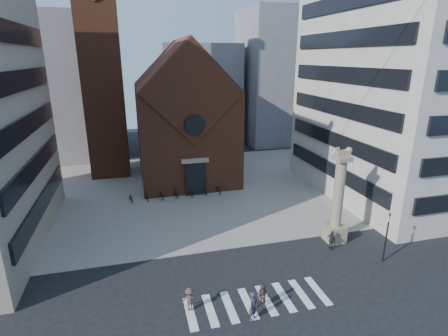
{
  "coord_description": "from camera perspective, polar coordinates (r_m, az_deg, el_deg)",
  "views": [
    {
      "loc": [
        -6.64,
        -21.45,
        15.76
      ],
      "look_at": [
        1.13,
        8.0,
        6.03
      ],
      "focal_mm": 28.0,
      "sensor_mm": 36.0,
      "label": 1
    }
  ],
  "objects": [
    {
      "name": "scooter_0",
      "position": [
        41.04,
        -14.93,
        -4.7
      ],
      "size": [
        0.94,
        1.9,
        0.96
      ],
      "primitive_type": "imported",
      "rotation": [
        0.0,
        0.0,
        0.17
      ],
      "color": "black",
      "rests_on": "piazza"
    },
    {
      "name": "scooter_1",
      "position": [
        41.02,
        -12.57,
        -4.45
      ],
      "size": [
        0.79,
        1.83,
        1.06
      ],
      "primitive_type": "imported",
      "rotation": [
        0.0,
        0.0,
        0.17
      ],
      "color": "black",
      "rests_on": "piazza"
    },
    {
      "name": "scooter_4",
      "position": [
        41.46,
        -5.52,
        -3.93
      ],
      "size": [
        0.94,
        1.9,
        0.96
      ],
      "primitive_type": "imported",
      "rotation": [
        0.0,
        0.0,
        0.17
      ],
      "color": "black",
      "rests_on": "piazza"
    },
    {
      "name": "scooter_2",
      "position": [
        41.11,
        -10.2,
        -4.33
      ],
      "size": [
        0.94,
        1.9,
        0.96
      ],
      "primitive_type": "imported",
      "rotation": [
        0.0,
        0.0,
        0.17
      ],
      "color": "black",
      "rests_on": "piazza"
    },
    {
      "name": "bg_block_mid",
      "position": [
        67.98,
        -4.08,
        11.96
      ],
      "size": [
        14.0,
        12.0,
        18.0
      ],
      "primitive_type": "cube",
      "color": "gray",
      "rests_on": "ground"
    },
    {
      "name": "pedestrian_1",
      "position": [
        24.34,
        6.38,
        -20.1
      ],
      "size": [
        1.08,
        1.02,
        1.77
      ],
      "primitive_type": "imported",
      "rotation": [
        0.0,
        0.0,
        -0.57
      ],
      "color": "#4E403E",
      "rests_on": "ground"
    },
    {
      "name": "bg_block_right",
      "position": [
        69.71,
        9.81,
        14.38
      ],
      "size": [
        16.0,
        14.0,
        24.0
      ],
      "primitive_type": "cube",
      "color": "gray",
      "rests_on": "ground"
    },
    {
      "name": "traffic_light",
      "position": [
        30.77,
        24.99,
        -10.05
      ],
      "size": [
        0.13,
        0.16,
        4.3
      ],
      "color": "black",
      "rests_on": "ground"
    },
    {
      "name": "pedestrian_3",
      "position": [
        24.19,
        -5.62,
        -20.52
      ],
      "size": [
        1.15,
        0.79,
        1.64
      ],
      "primitive_type": "imported",
      "rotation": [
        0.0,
        0.0,
        2.96
      ],
      "color": "#4D3433",
      "rests_on": "ground"
    },
    {
      "name": "scooter_5",
      "position": [
        41.72,
        -3.23,
        -3.65
      ],
      "size": [
        0.79,
        1.83,
        1.06
      ],
      "primitive_type": "imported",
      "rotation": [
        0.0,
        0.0,
        0.17
      ],
      "color": "black",
      "rests_on": "piazza"
    },
    {
      "name": "scooter_6",
      "position": [
        42.08,
        -0.96,
        -3.51
      ],
      "size": [
        0.94,
        1.9,
        0.96
      ],
      "primitive_type": "imported",
      "rotation": [
        0.0,
        0.0,
        0.17
      ],
      "color": "black",
      "rests_on": "piazza"
    },
    {
      "name": "zebra_crossing",
      "position": [
        25.3,
        5.44,
        -20.89
      ],
      "size": [
        10.2,
        3.2,
        0.01
      ],
      "primitive_type": null,
      "color": "white",
      "rests_on": "ground"
    },
    {
      "name": "building_right",
      "position": [
        45.36,
        28.91,
        15.93
      ],
      "size": [
        18.0,
        22.0,
        32.0
      ],
      "primitive_type": "cube",
      "color": "beige",
      "rests_on": "ground"
    },
    {
      "name": "bg_block_left",
      "position": [
        63.07,
        -27.56,
        11.44
      ],
      "size": [
        16.0,
        14.0,
        22.0
      ],
      "primitive_type": "cube",
      "color": "gray",
      "rests_on": "ground"
    },
    {
      "name": "lion_column",
      "position": [
        32.03,
        18.02,
        -5.79
      ],
      "size": [
        1.63,
        1.6,
        8.68
      ],
      "color": "gray",
      "rests_on": "ground"
    },
    {
      "name": "church",
      "position": [
        47.6,
        -6.63,
        8.2
      ],
      "size": [
        12.0,
        16.65,
        18.0
      ],
      "color": "brown",
      "rests_on": "ground"
    },
    {
      "name": "pedestrian_2",
      "position": [
        31.74,
        17.16,
        -11.18
      ],
      "size": [
        0.54,
        1.03,
        1.68
      ],
      "primitive_type": "imported",
      "rotation": [
        0.0,
        0.0,
        1.71
      ],
      "color": "#25262D",
      "rests_on": "ground"
    },
    {
      "name": "ground",
      "position": [
        27.43,
        2.07,
        -17.36
      ],
      "size": [
        120.0,
        120.0,
        0.0
      ],
      "primitive_type": "plane",
      "color": "black",
      "rests_on": "ground"
    },
    {
      "name": "pedestrian_0",
      "position": [
        23.39,
        4.8,
        -21.56
      ],
      "size": [
        0.85,
        0.8,
        1.95
      ],
      "primitive_type": "imported",
      "rotation": [
        0.0,
        0.0,
        0.64
      ],
      "color": "#383043",
      "rests_on": "ground"
    },
    {
      "name": "campanile",
      "position": [
        49.56,
        -19.53,
        16.73
      ],
      "size": [
        5.5,
        5.5,
        31.2
      ],
      "color": "brown",
      "rests_on": "ground"
    },
    {
      "name": "piazza",
      "position": [
        43.91,
        -5.11,
        -3.36
      ],
      "size": [
        46.0,
        30.0,
        0.05
      ],
      "primitive_type": "cube",
      "color": "gray",
      "rests_on": "ground"
    },
    {
      "name": "scooter_3",
      "position": [
        41.23,
        -7.85,
        -4.06
      ],
      "size": [
        0.79,
        1.83,
        1.06
      ],
      "primitive_type": "imported",
      "rotation": [
        0.0,
        0.0,
        0.17
      ],
      "color": "black",
      "rests_on": "piazza"
    }
  ]
}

